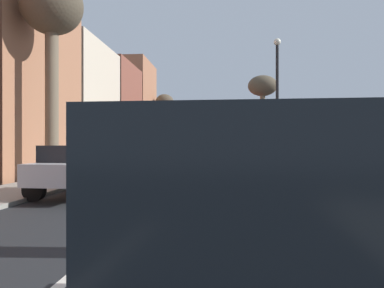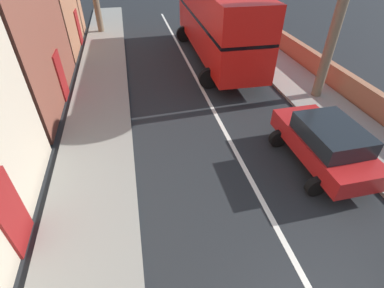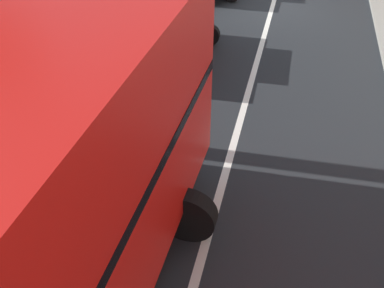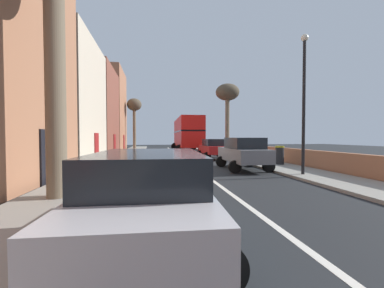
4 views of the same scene
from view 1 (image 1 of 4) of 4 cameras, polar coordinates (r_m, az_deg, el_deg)
The scene contains 16 objects.
ground_plane at distance 21.09m, azimuth -0.09°, elevation -4.34°, with size 84.00×84.00×0.00m, color black.
road_centre_line at distance 21.09m, azimuth -0.09°, elevation -4.33°, with size 0.16×54.00×0.01m, color silver.
sidewalk_left at distance 22.06m, azimuth -12.90°, elevation -3.99°, with size 2.60×60.00×0.12m, color gray.
sidewalk_right at distance 21.22m, azimuth 13.25°, elevation -4.16°, with size 2.60×60.00×0.12m, color gray.
terraced_houses_left at distance 23.38m, azimuth -21.61°, elevation 8.26°, with size 4.07×47.68×10.93m.
boundary_wall_right at distance 21.46m, azimuth 17.35°, elevation -2.83°, with size 0.36×54.00×1.07m, color #9E6647.
double_decker_bus at distance 36.07m, azimuth 4.75°, elevation 1.24°, with size 3.71×10.82×4.06m.
parked_car_silver_left_0 at distance 11.85m, azimuth -16.69°, elevation -3.42°, with size 2.52×4.34×1.57m.
parked_car_grey_right_1 at distance 19.60m, azimuth 6.85°, elevation -1.78°, with size 2.47×4.13×1.78m.
parked_car_red_right_2 at distance 26.03m, azimuth 6.40°, elevation -1.44°, with size 2.46×3.98×1.65m.
parked_car_black_right_3 at distance 2.10m, azimuth 23.30°, elevation -18.60°, with size 2.60×4.41×1.70m.
street_tree_left_0 at distance 16.70m, azimuth -21.11°, elevation 18.24°, with size 2.51×2.51×8.33m.
street_tree_right_1 at distance 30.88m, azimuth 10.99°, elevation 8.34°, with size 2.41×2.41×7.12m.
street_tree_left_2 at distance 43.90m, azimuth -4.32°, elevation 6.06°, with size 2.15×2.15×7.41m.
lamppost_right at distance 17.19m, azimuth 13.21°, elevation 7.36°, with size 0.32×0.32×6.31m.
litter_bin_right at distance 20.95m, azimuth 14.44°, elevation -2.47°, with size 0.55×0.55×1.14m.
Camera 1 is at (1.87, -20.94, 1.64)m, focal length 34.05 mm.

